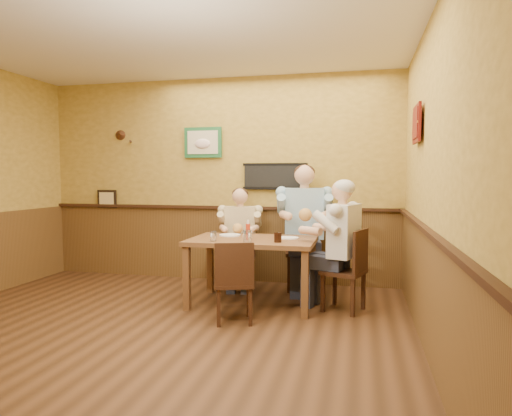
# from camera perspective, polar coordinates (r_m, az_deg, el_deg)

# --- Properties ---
(room) EXTENTS (5.02, 5.03, 2.81)m
(room) POSITION_cam_1_polar(r_m,az_deg,el_deg) (4.18, -12.90, 7.12)
(room) COLOR #361F10
(room) RESTS_ON ground
(dining_table) EXTENTS (1.40, 0.90, 0.75)m
(dining_table) POSITION_cam_1_polar(r_m,az_deg,el_deg) (5.16, -0.42, -4.86)
(dining_table) COLOR brown
(dining_table) RESTS_ON ground
(chair_back_left) EXTENTS (0.44, 0.44, 0.82)m
(chair_back_left) POSITION_cam_1_polar(r_m,az_deg,el_deg) (6.01, -1.98, -6.00)
(chair_back_left) COLOR #351E11
(chair_back_left) RESTS_ON ground
(chair_back_right) EXTENTS (0.53, 0.53, 1.00)m
(chair_back_right) POSITION_cam_1_polar(r_m,az_deg,el_deg) (5.88, 6.01, -5.33)
(chair_back_right) COLOR #351E11
(chair_back_right) RESTS_ON ground
(chair_right_end) EXTENTS (0.52, 0.52, 0.89)m
(chair_right_end) POSITION_cam_1_polar(r_m,az_deg,el_deg) (5.04, 10.89, -7.60)
(chair_right_end) COLOR #351E11
(chair_right_end) RESTS_ON ground
(chair_near_side) EXTENTS (0.48, 0.48, 0.82)m
(chair_near_side) POSITION_cam_1_polar(r_m,az_deg,el_deg) (4.60, -2.78, -9.12)
(chair_near_side) COLOR #351E11
(chair_near_side) RESTS_ON ground
(diner_tan_shirt) EXTENTS (0.63, 0.63, 1.17)m
(diner_tan_shirt) POSITION_cam_1_polar(r_m,az_deg,el_deg) (5.98, -1.98, -4.35)
(diner_tan_shirt) COLOR beige
(diner_tan_shirt) RESTS_ON ground
(diner_blue_polo) EXTENTS (0.75, 0.75, 1.43)m
(diner_blue_polo) POSITION_cam_1_polar(r_m,az_deg,el_deg) (5.85, 6.03, -3.25)
(diner_blue_polo) COLOR #8BB3D0
(diner_blue_polo) RESTS_ON ground
(diner_white_elder) EXTENTS (0.75, 0.75, 1.27)m
(diner_white_elder) POSITION_cam_1_polar(r_m,az_deg,el_deg) (5.01, 10.92, -5.46)
(diner_white_elder) COLOR silver
(diner_white_elder) RESTS_ON ground
(water_glass_left) EXTENTS (0.09, 0.09, 0.11)m
(water_glass_left) POSITION_cam_1_polar(r_m,az_deg,el_deg) (4.97, -5.36, -3.52)
(water_glass_left) COLOR white
(water_glass_left) RESTS_ON dining_table
(water_glass_mid) EXTENTS (0.09, 0.09, 0.13)m
(water_glass_mid) POSITION_cam_1_polar(r_m,az_deg,el_deg) (4.82, -1.09, -3.57)
(water_glass_mid) COLOR white
(water_glass_mid) RESTS_ON dining_table
(cola_tumbler) EXTENTS (0.10, 0.10, 0.11)m
(cola_tumbler) POSITION_cam_1_polar(r_m,az_deg,el_deg) (4.86, 2.75, -3.69)
(cola_tumbler) COLOR black
(cola_tumbler) RESTS_ON dining_table
(hot_sauce_bottle) EXTENTS (0.06, 0.06, 0.20)m
(hot_sauce_bottle) POSITION_cam_1_polar(r_m,az_deg,el_deg) (5.05, -1.01, -2.86)
(hot_sauce_bottle) COLOR red
(hot_sauce_bottle) RESTS_ON dining_table
(salt_shaker) EXTENTS (0.04, 0.04, 0.08)m
(salt_shaker) POSITION_cam_1_polar(r_m,az_deg,el_deg) (5.17, -0.68, -3.36)
(salt_shaker) COLOR silver
(salt_shaker) RESTS_ON dining_table
(pepper_shaker) EXTENTS (0.05, 0.05, 0.10)m
(pepper_shaker) POSITION_cam_1_polar(r_m,az_deg,el_deg) (5.10, -1.04, -3.37)
(pepper_shaker) COLOR black
(pepper_shaker) RESTS_ON dining_table
(plate_far_left) EXTENTS (0.30, 0.30, 0.02)m
(plate_far_left) POSITION_cam_1_polar(r_m,az_deg,el_deg) (5.40, -3.27, -3.39)
(plate_far_left) COLOR white
(plate_far_left) RESTS_ON dining_table
(plate_far_right) EXTENTS (0.27, 0.27, 0.02)m
(plate_far_right) POSITION_cam_1_polar(r_m,az_deg,el_deg) (5.17, 4.07, -3.74)
(plate_far_right) COLOR white
(plate_far_right) RESTS_ON dining_table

